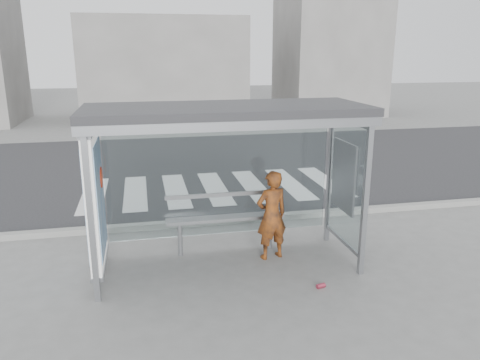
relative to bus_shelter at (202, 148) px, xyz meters
name	(u,v)px	position (x,y,z in m)	size (l,w,h in m)	color
ground	(228,266)	(0.37, -0.06, -1.98)	(80.00, 80.00, 0.00)	slate
road	(186,166)	(0.37, 6.94, -1.98)	(30.00, 10.00, 0.01)	#252528
curb	(210,221)	(0.37, 1.89, -1.92)	(30.00, 0.18, 0.12)	gray
crosswalk	(215,188)	(0.87, 4.44, -1.98)	(6.55, 3.00, 0.00)	silver
bus_shelter	(202,148)	(0.00, 0.00, 0.00)	(4.25, 1.65, 2.62)	gray
building_center	(163,69)	(0.37, 17.94, 0.52)	(8.00, 5.00, 5.00)	slate
building_right	(329,49)	(9.37, 17.94, 1.52)	(5.00, 5.00, 7.00)	slate
person	(272,215)	(1.15, 0.11, -1.22)	(0.56, 0.37, 1.53)	#CE5C13
bench	(226,218)	(0.44, 0.52, -1.37)	(2.04, 0.25, 1.06)	slate
soda_can	(321,286)	(1.59, -1.08, -1.95)	(0.07, 0.07, 0.13)	#D03D56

